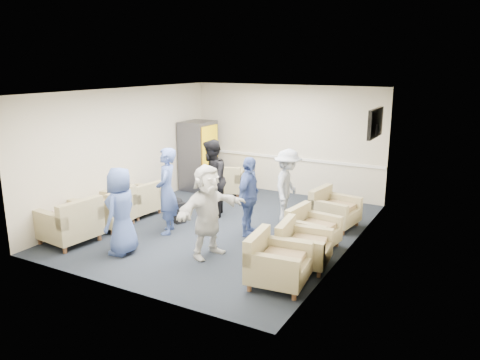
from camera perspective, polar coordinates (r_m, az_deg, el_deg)
The scene contains 25 objects.
floor at distance 9.46m, azimuth -1.88°, elevation -5.76°, with size 6.00×6.00×0.00m, color black.
ceiling at distance 8.91m, azimuth -2.02°, elevation 10.79°, with size 6.00×6.00×0.00m, color silver.
back_wall at distance 11.73m, azimuth 5.61°, elevation 4.90°, with size 5.00×0.02×2.70m, color beige.
front_wall at distance 6.77m, azimuth -15.07°, elevation -2.39°, with size 5.00×0.02×2.70m, color beige.
left_wall at distance 10.57m, azimuth -13.69°, elevation 3.55°, with size 0.02×6.00×2.70m, color beige.
right_wall at distance 8.13m, azimuth 13.37°, elevation 0.45°, with size 0.02×6.00×2.70m, color beige.
chair_rail at distance 11.79m, azimuth 5.52°, elevation 2.72°, with size 4.98×0.04×0.06m, color white.
tv at distance 9.74m, azimuth 16.17°, elevation 6.67°, with size 0.10×1.00×0.58m.
armchair_left_near at distance 9.08m, azimuth -19.94°, elevation -5.06°, with size 1.00×1.00×0.73m.
armchair_left_mid at distance 9.71m, azimuth -15.59°, elevation -3.63°, with size 0.97×0.97×0.69m.
armchair_left_far at distance 10.35m, azimuth -12.10°, elevation -2.51°, with size 0.86×0.86×0.62m.
armchair_right_near at distance 7.03m, azimuth 4.31°, elevation -10.17°, with size 0.92×0.92×0.66m.
armchair_right_midnear at distance 7.70m, azimuth 7.46°, elevation -8.17°, with size 0.87×0.87×0.62m.
armchair_right_midfar at distance 8.46m, azimuth 8.64°, elevation -6.16°, with size 0.86×0.86×0.62m.
armchair_right_far at distance 9.59m, azimuth 11.23°, elevation -3.71°, with size 0.92×0.92×0.65m.
armchair_corner at distance 11.66m, azimuth -1.70°, elevation -0.24°, with size 1.04×1.04×0.65m.
vending_machine at distance 12.12m, azimuth -5.08°, elevation 2.98°, with size 0.72×0.84×1.77m.
backpack at distance 9.76m, azimuth -7.61°, elevation -3.58°, with size 0.37×0.32×0.52m.
pillow at distance 9.04m, azimuth -20.07°, elevation -3.89°, with size 0.50×0.38×0.14m, color beige.
person_front_left at distance 8.24m, azimuth -14.30°, elevation -3.69°, with size 0.74×0.48×1.52m, color #3F5598.
person_mid_left at distance 9.03m, azimuth -8.92°, elevation -1.34°, with size 0.61×0.40×1.67m, color #3F5598.
person_back_left at distance 9.86m, azimuth -3.52°, elevation 0.12°, with size 0.81×0.63×1.67m, color black.
person_back_right at distance 9.55m, azimuth 5.82°, elevation -0.80°, with size 0.99×0.57×1.54m, color silver.
person_mid_right at distance 8.80m, azimuth 1.07°, elevation -2.07°, with size 0.90×0.37×1.53m, color #3F5598.
person_front_right at distance 7.87m, azimuth -3.97°, elevation -3.80°, with size 1.48×0.47×1.60m, color silver.
Camera 1 is at (4.57, -7.64, 3.22)m, focal length 35.00 mm.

